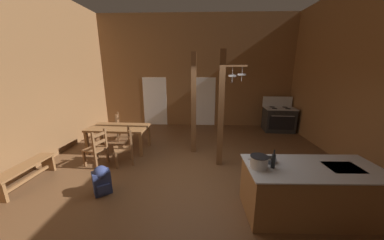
% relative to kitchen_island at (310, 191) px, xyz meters
% --- Properties ---
extents(ground_plane, '(8.67, 9.31, 0.10)m').
position_rel_kitchen_island_xyz_m(ground_plane, '(-2.01, 1.11, -0.49)').
color(ground_plane, brown).
extents(wall_back, '(8.67, 0.14, 4.50)m').
position_rel_kitchen_island_xyz_m(wall_back, '(-2.01, 5.44, 1.81)').
color(wall_back, brown).
rests_on(wall_back, ground_plane).
extents(wall_left, '(0.14, 9.31, 4.50)m').
position_rel_kitchen_island_xyz_m(wall_left, '(-6.02, 1.11, 1.81)').
color(wall_left, brown).
rests_on(wall_left, ground_plane).
extents(glazed_door_back_left, '(1.00, 0.01, 2.05)m').
position_rel_kitchen_island_xyz_m(glazed_door_back_left, '(-3.78, 5.36, 0.58)').
color(glazed_door_back_left, white).
rests_on(glazed_door_back_left, ground_plane).
extents(glazed_panel_back_right, '(0.84, 0.01, 2.05)m').
position_rel_kitchen_island_xyz_m(glazed_panel_back_right, '(-1.62, 5.36, 0.58)').
color(glazed_panel_back_right, white).
rests_on(glazed_panel_back_right, ground_plane).
extents(kitchen_island, '(2.18, 1.01, 0.88)m').
position_rel_kitchen_island_xyz_m(kitchen_island, '(0.00, 0.00, 0.00)').
color(kitchen_island, brown).
rests_on(kitchen_island, ground_plane).
extents(stove_range, '(1.18, 0.87, 1.32)m').
position_rel_kitchen_island_xyz_m(stove_range, '(1.26, 4.66, 0.04)').
color(stove_range, '#252525').
rests_on(stove_range, ground_plane).
extents(support_post_with_pot_rack, '(0.63, 0.22, 2.85)m').
position_rel_kitchen_island_xyz_m(support_post_with_pot_rack, '(-1.31, 1.74, 1.08)').
color(support_post_with_pot_rack, brown).
rests_on(support_post_with_pot_rack, ground_plane).
extents(support_post_center, '(0.14, 0.14, 2.85)m').
position_rel_kitchen_island_xyz_m(support_post_center, '(-2.03, 2.54, 0.99)').
color(support_post_center, brown).
rests_on(support_post_center, ground_plane).
extents(dining_table, '(1.73, 0.96, 0.74)m').
position_rel_kitchen_island_xyz_m(dining_table, '(-4.28, 2.55, 0.21)').
color(dining_table, brown).
rests_on(dining_table, ground_plane).
extents(ladderback_chair_near_window, '(0.53, 0.53, 0.95)m').
position_rel_kitchen_island_xyz_m(ladderback_chair_near_window, '(-4.52, 3.43, 0.01)').
color(ladderback_chair_near_window, brown).
rests_on(ladderback_chair_near_window, ground_plane).
extents(ladderback_chair_by_post, '(0.56, 0.56, 0.95)m').
position_rel_kitchen_island_xyz_m(ladderback_chair_by_post, '(-4.47, 1.59, 0.01)').
color(ladderback_chair_by_post, brown).
rests_on(ladderback_chair_by_post, ground_plane).
extents(ladderback_chair_at_table_end, '(0.59, 0.59, 0.95)m').
position_rel_kitchen_island_xyz_m(ladderback_chair_at_table_end, '(-3.77, 1.69, 0.01)').
color(ladderback_chair_at_table_end, brown).
rests_on(ladderback_chair_at_table_end, ground_plane).
extents(bench_along_left_wall, '(0.41, 1.31, 0.44)m').
position_rel_kitchen_island_xyz_m(bench_along_left_wall, '(-5.56, 0.67, -0.14)').
color(bench_along_left_wall, brown).
rests_on(bench_along_left_wall, ground_plane).
extents(backpack, '(0.39, 0.39, 0.60)m').
position_rel_kitchen_island_xyz_m(backpack, '(-3.78, 0.41, -0.13)').
color(backpack, navy).
rests_on(backpack, ground_plane).
extents(stockpot_on_counter, '(0.35, 0.28, 0.20)m').
position_rel_kitchen_island_xyz_m(stockpot_on_counter, '(-0.90, -0.05, 0.54)').
color(stockpot_on_counter, '#B7BABF').
rests_on(stockpot_on_counter, kitchen_island).
extents(mixing_bowl_on_counter, '(0.21, 0.21, 0.07)m').
position_rel_kitchen_island_xyz_m(mixing_bowl_on_counter, '(-0.66, 0.15, 0.48)').
color(mixing_bowl_on_counter, slate).
rests_on(mixing_bowl_on_counter, kitchen_island).
extents(bottle_tall_on_counter, '(0.06, 0.06, 0.31)m').
position_rel_kitchen_island_xyz_m(bottle_tall_on_counter, '(-0.68, -0.05, 0.56)').
color(bottle_tall_on_counter, '#1E2328').
rests_on(bottle_tall_on_counter, kitchen_island).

